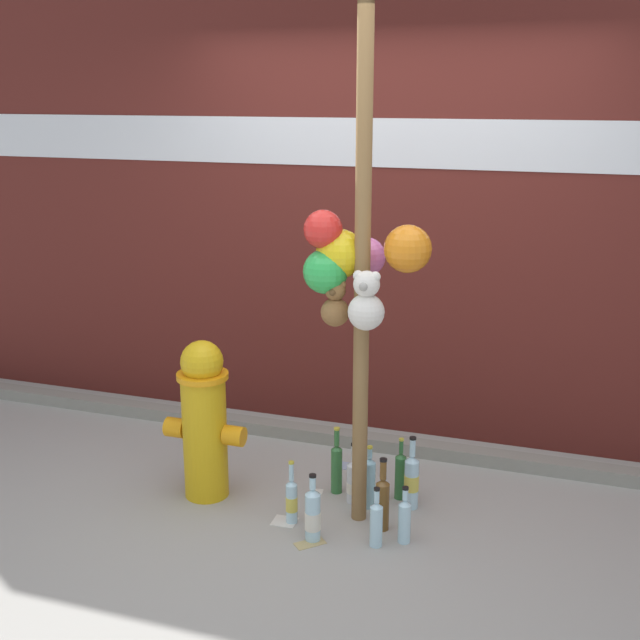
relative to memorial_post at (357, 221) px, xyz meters
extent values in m
plane|color=#9E9B93|center=(-0.10, -0.26, -1.54)|extent=(14.00, 14.00, 0.00)
cube|color=#561E19|center=(-0.10, 1.24, 0.24)|extent=(10.00, 0.20, 3.58)
cube|color=silver|center=(-1.05, 1.14, 0.29)|extent=(5.38, 0.01, 0.29)
cube|color=gray|center=(-0.10, 0.83, -1.50)|extent=(8.00, 0.12, 0.08)
cylinder|color=olive|center=(0.03, -0.01, -0.14)|extent=(0.08, 0.08, 2.82)
sphere|color=yellow|center=(-0.09, 0.03, -0.17)|extent=(0.24, 0.24, 0.24)
sphere|color=orange|center=(0.24, 0.02, -0.12)|extent=(0.23, 0.23, 0.23)
sphere|color=red|center=(-0.17, -0.01, -0.05)|extent=(0.19, 0.19, 0.19)
sphere|color=green|center=(-0.15, -0.02, -0.25)|extent=(0.22, 0.22, 0.22)
sphere|color=#D66BB2|center=(0.00, 0.18, -0.21)|extent=(0.20, 0.20, 0.20)
sphere|color=brown|center=(-0.09, -0.04, -0.44)|extent=(0.14, 0.14, 0.14)
sphere|color=brown|center=(-0.09, -0.04, -0.33)|extent=(0.10, 0.10, 0.10)
sphere|color=brown|center=(-0.13, -0.04, -0.30)|extent=(0.04, 0.04, 0.04)
sphere|color=brown|center=(-0.06, -0.04, -0.30)|extent=(0.04, 0.04, 0.04)
sphere|color=brown|center=(-0.09, -0.09, -0.33)|extent=(0.04, 0.04, 0.04)
sphere|color=silver|center=(0.09, -0.13, -0.40)|extent=(0.17, 0.17, 0.17)
sphere|color=silver|center=(0.09, -0.13, -0.27)|extent=(0.12, 0.12, 0.12)
sphere|color=silver|center=(0.04, -0.13, -0.23)|extent=(0.05, 0.05, 0.05)
sphere|color=silver|center=(0.13, -0.13, -0.23)|extent=(0.05, 0.05, 0.05)
sphere|color=#9D9992|center=(0.09, -0.18, -0.27)|extent=(0.04, 0.04, 0.04)
cylinder|color=gold|center=(-0.83, -0.04, -1.21)|extent=(0.24, 0.24, 0.67)
cylinder|color=orange|center=(-0.83, -0.04, -0.86)|extent=(0.27, 0.27, 0.03)
sphere|color=gold|center=(-0.83, -0.04, -0.78)|extent=(0.23, 0.23, 0.23)
cylinder|color=orange|center=(-1.00, -0.04, -1.17)|extent=(0.11, 0.11, 0.11)
cylinder|color=orange|center=(-0.65, -0.04, -1.17)|extent=(0.11, 0.11, 0.11)
cylinder|color=#B2DBEA|center=(-0.28, -0.17, -1.44)|extent=(0.06, 0.06, 0.21)
cone|color=#B2DBEA|center=(-0.28, -0.17, -1.32)|extent=(0.06, 0.06, 0.02)
cylinder|color=#B2DBEA|center=(-0.28, -0.17, -1.26)|extent=(0.03, 0.03, 0.09)
cylinder|color=#D8C64C|center=(-0.28, -0.17, -1.44)|extent=(0.06, 0.06, 0.08)
cylinder|color=gold|center=(-0.28, -0.17, -1.21)|extent=(0.03, 0.03, 0.01)
cylinder|color=#B2DBEA|center=(0.31, -0.17, -1.44)|extent=(0.06, 0.06, 0.20)
cone|color=#B2DBEA|center=(0.31, -0.17, -1.33)|extent=(0.06, 0.06, 0.02)
cylinder|color=#B2DBEA|center=(0.31, -0.17, -1.29)|extent=(0.03, 0.03, 0.06)
cylinder|color=black|center=(0.31, -0.17, -1.25)|extent=(0.03, 0.03, 0.01)
cylinder|color=brown|center=(0.17, -0.09, -1.42)|extent=(0.07, 0.07, 0.25)
cone|color=brown|center=(0.17, -0.09, -1.28)|extent=(0.07, 0.07, 0.03)
cylinder|color=brown|center=(0.17, -0.09, -1.22)|extent=(0.03, 0.03, 0.10)
cylinder|color=black|center=(0.17, -0.09, -1.16)|extent=(0.04, 0.04, 0.01)
cylinder|color=#B2DBEA|center=(-0.12, -0.30, -1.42)|extent=(0.08, 0.08, 0.25)
cone|color=#B2DBEA|center=(-0.12, -0.30, -1.28)|extent=(0.08, 0.08, 0.03)
cylinder|color=#B2DBEA|center=(-0.12, -0.30, -1.24)|extent=(0.03, 0.03, 0.06)
cylinder|color=silver|center=(-0.12, -0.30, -1.44)|extent=(0.08, 0.08, 0.09)
cylinder|color=black|center=(-0.12, -0.30, -1.20)|extent=(0.04, 0.04, 0.01)
cylinder|color=#B2DBEA|center=(0.18, -0.25, -1.44)|extent=(0.06, 0.06, 0.21)
cone|color=#B2DBEA|center=(0.18, -0.25, -1.33)|extent=(0.06, 0.06, 0.02)
cylinder|color=#B2DBEA|center=(0.18, -0.25, -1.28)|extent=(0.03, 0.03, 0.07)
cylinder|color=black|center=(0.18, -0.25, -1.24)|extent=(0.03, 0.03, 0.01)
cylinder|color=silver|center=(-0.04, 0.14, -1.44)|extent=(0.07, 0.07, 0.21)
cone|color=silver|center=(-0.04, 0.14, -1.31)|extent=(0.07, 0.07, 0.03)
cylinder|color=silver|center=(-0.04, 0.14, -1.26)|extent=(0.03, 0.03, 0.08)
cylinder|color=silver|center=(-0.04, 0.14, -1.46)|extent=(0.08, 0.08, 0.06)
cylinder|color=black|center=(-0.04, 0.14, -1.21)|extent=(0.03, 0.03, 0.01)
cylinder|color=#337038|center=(-0.16, 0.21, -1.42)|extent=(0.06, 0.06, 0.25)
cone|color=#337038|center=(-0.16, 0.21, -1.28)|extent=(0.06, 0.06, 0.02)
cylinder|color=#337038|center=(-0.16, 0.21, -1.22)|extent=(0.03, 0.03, 0.09)
cylinder|color=gold|center=(-0.16, 0.21, -1.17)|extent=(0.03, 0.03, 0.01)
cylinder|color=#337038|center=(0.18, 0.26, -1.42)|extent=(0.06, 0.06, 0.24)
cone|color=#337038|center=(0.18, 0.26, -1.29)|extent=(0.06, 0.06, 0.02)
cylinder|color=#337038|center=(0.18, 0.26, -1.24)|extent=(0.02, 0.02, 0.07)
cylinder|color=gold|center=(0.18, 0.26, -1.20)|extent=(0.03, 0.03, 0.01)
cylinder|color=#93CCE0|center=(0.05, 0.11, -1.42)|extent=(0.06, 0.06, 0.26)
cone|color=#93CCE0|center=(0.05, 0.11, -1.28)|extent=(0.06, 0.06, 0.03)
cylinder|color=#93CCE0|center=(0.05, 0.11, -1.23)|extent=(0.03, 0.03, 0.06)
cylinder|color=gold|center=(0.05, 0.11, -1.20)|extent=(0.03, 0.03, 0.01)
cylinder|color=#B2DBEA|center=(0.26, 0.18, -1.41)|extent=(0.08, 0.08, 0.27)
cone|color=#B2DBEA|center=(0.26, 0.18, -1.26)|extent=(0.08, 0.08, 0.03)
cylinder|color=#B2DBEA|center=(0.26, 0.18, -1.20)|extent=(0.03, 0.03, 0.09)
cylinder|color=#D8C64C|center=(0.26, 0.18, -1.40)|extent=(0.08, 0.08, 0.09)
cylinder|color=black|center=(0.26, 0.18, -1.15)|extent=(0.04, 0.04, 0.01)
cube|color=silver|center=(-0.27, 0.18, -1.54)|extent=(0.08, 0.07, 0.01)
cube|color=tan|center=(-0.12, -0.34, -1.54)|extent=(0.16, 0.16, 0.01)
cube|color=silver|center=(-0.32, -0.18, -1.54)|extent=(0.13, 0.12, 0.01)
cube|color=#8C99B2|center=(-0.20, 0.54, -1.54)|extent=(0.13, 0.10, 0.01)
camera|label=1|loc=(1.05, -3.67, 0.59)|focal=45.74mm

